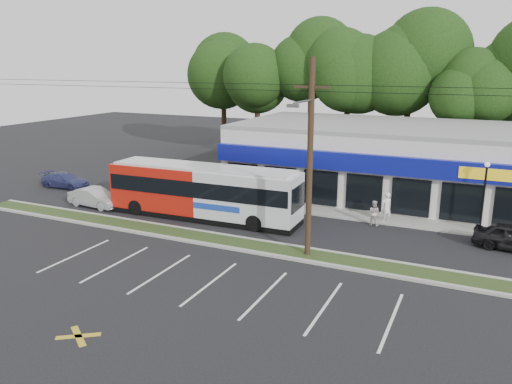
{
  "coord_description": "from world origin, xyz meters",
  "views": [
    {
      "loc": [
        10.81,
        -22.08,
        9.68
      ],
      "look_at": [
        -1.8,
        5.0,
        1.98
      ],
      "focal_mm": 35.0,
      "sensor_mm": 36.0,
      "label": 1
    }
  ],
  "objects_px": {
    "metrobus": "(204,191)",
    "pedestrian_a": "(386,207)",
    "lamp_post": "(484,189)",
    "pedestrian_b": "(373,213)",
    "utility_pole": "(306,153)",
    "car_silver": "(95,198)",
    "car_blue": "(65,180)"
  },
  "relations": [
    {
      "from": "metrobus",
      "to": "pedestrian_a",
      "type": "bearing_deg",
      "value": 18.44
    },
    {
      "from": "pedestrian_b",
      "to": "metrobus",
      "type": "bearing_deg",
      "value": 19.0
    },
    {
      "from": "utility_pole",
      "to": "car_silver",
      "type": "bearing_deg",
      "value": 171.01
    },
    {
      "from": "metrobus",
      "to": "car_silver",
      "type": "relative_size",
      "value": 3.17
    },
    {
      "from": "car_blue",
      "to": "pedestrian_a",
      "type": "bearing_deg",
      "value": -88.69
    },
    {
      "from": "lamp_post",
      "to": "pedestrian_b",
      "type": "xyz_separation_m",
      "value": [
        -6.03,
        -1.21,
        -1.88
      ]
    },
    {
      "from": "utility_pole",
      "to": "pedestrian_b",
      "type": "xyz_separation_m",
      "value": [
        2.14,
        6.66,
        -4.63
      ]
    },
    {
      "from": "utility_pole",
      "to": "pedestrian_a",
      "type": "distance_m",
      "value": 9.2
    },
    {
      "from": "car_silver",
      "to": "metrobus",
      "type": "bearing_deg",
      "value": -79.02
    },
    {
      "from": "lamp_post",
      "to": "car_blue",
      "type": "distance_m",
      "value": 30.7
    },
    {
      "from": "car_blue",
      "to": "pedestrian_b",
      "type": "bearing_deg",
      "value": -90.73
    },
    {
      "from": "pedestrian_b",
      "to": "car_blue",
      "type": "bearing_deg",
      "value": 4.04
    },
    {
      "from": "utility_pole",
      "to": "pedestrian_b",
      "type": "bearing_deg",
      "value": 72.19
    },
    {
      "from": "utility_pole",
      "to": "metrobus",
      "type": "bearing_deg",
      "value": 156.2
    },
    {
      "from": "metrobus",
      "to": "pedestrian_a",
      "type": "relative_size",
      "value": 6.66
    },
    {
      "from": "utility_pole",
      "to": "metrobus",
      "type": "relative_size",
      "value": 3.91
    },
    {
      "from": "metrobus",
      "to": "pedestrian_b",
      "type": "xyz_separation_m",
      "value": [
        10.24,
        3.09,
        -1.03
      ]
    },
    {
      "from": "car_silver",
      "to": "car_blue",
      "type": "distance_m",
      "value": 6.97
    },
    {
      "from": "lamp_post",
      "to": "car_blue",
      "type": "xyz_separation_m",
      "value": [
        -30.56,
        -1.99,
        -2.08
      ]
    },
    {
      "from": "metrobus",
      "to": "car_silver",
      "type": "bearing_deg",
      "value": -174.83
    },
    {
      "from": "utility_pole",
      "to": "pedestrian_a",
      "type": "relative_size",
      "value": 26.04
    },
    {
      "from": "metrobus",
      "to": "utility_pole",
      "type": "bearing_deg",
      "value": -25.61
    },
    {
      "from": "car_silver",
      "to": "utility_pole",
      "type": "bearing_deg",
      "value": -94.99
    },
    {
      "from": "utility_pole",
      "to": "car_silver",
      "type": "distance_m",
      "value": 17.14
    },
    {
      "from": "utility_pole",
      "to": "car_blue",
      "type": "height_order",
      "value": "utility_pole"
    },
    {
      "from": "lamp_post",
      "to": "pedestrian_a",
      "type": "relative_size",
      "value": 2.21
    },
    {
      "from": "lamp_post",
      "to": "metrobus",
      "type": "bearing_deg",
      "value": -165.2
    },
    {
      "from": "pedestrian_a",
      "to": "pedestrian_b",
      "type": "height_order",
      "value": "pedestrian_a"
    },
    {
      "from": "utility_pole",
      "to": "metrobus",
      "type": "height_order",
      "value": "utility_pole"
    },
    {
      "from": "lamp_post",
      "to": "utility_pole",
      "type": "bearing_deg",
      "value": -136.05
    },
    {
      "from": "car_silver",
      "to": "car_blue",
      "type": "height_order",
      "value": "car_silver"
    },
    {
      "from": "utility_pole",
      "to": "metrobus",
      "type": "xyz_separation_m",
      "value": [
        -8.1,
        3.57,
        -3.6
      ]
    }
  ]
}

